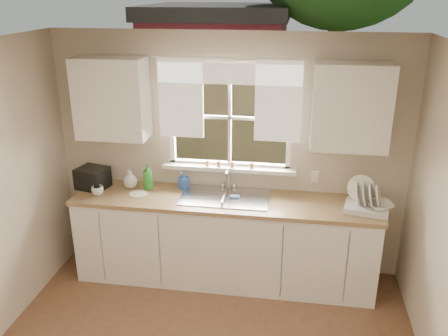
% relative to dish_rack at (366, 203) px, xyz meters
% --- Properties ---
extents(room_walls, '(3.62, 4.02, 2.50)m').
position_rel_dish_rack_xyz_m(room_walls, '(-1.35, -1.70, 0.25)').
color(room_walls, beige).
rests_on(room_walls, ground).
extents(ceiling, '(3.60, 4.00, 0.02)m').
position_rel_dish_rack_xyz_m(ceiling, '(-1.35, -1.64, 1.51)').
color(ceiling, silver).
rests_on(ceiling, room_walls).
extents(window, '(1.38, 0.16, 1.06)m').
position_rel_dish_rack_xyz_m(window, '(-1.35, 0.36, 0.50)').
color(window, white).
rests_on(window, room_walls).
extents(curtains, '(1.50, 0.03, 0.81)m').
position_rel_dish_rack_xyz_m(curtains, '(-1.35, 0.31, 0.95)').
color(curtains, white).
rests_on(curtains, room_walls).
extents(base_cabinets, '(3.00, 0.62, 0.87)m').
position_rel_dish_rack_xyz_m(base_cabinets, '(-1.35, 0.04, -0.55)').
color(base_cabinets, white).
rests_on(base_cabinets, ground).
extents(countertop, '(3.04, 0.65, 0.04)m').
position_rel_dish_rack_xyz_m(countertop, '(-1.35, 0.04, -0.10)').
color(countertop, olive).
rests_on(countertop, base_cabinets).
extents(upper_cabinet_left, '(0.70, 0.33, 0.80)m').
position_rel_dish_rack_xyz_m(upper_cabinet_left, '(-2.50, 0.19, 0.86)').
color(upper_cabinet_left, white).
rests_on(upper_cabinet_left, room_walls).
extents(upper_cabinet_right, '(0.70, 0.33, 0.80)m').
position_rel_dish_rack_xyz_m(upper_cabinet_right, '(-0.20, 0.19, 0.86)').
color(upper_cabinet_right, white).
rests_on(upper_cabinet_right, room_walls).
extents(wall_outlet, '(0.08, 0.01, 0.12)m').
position_rel_dish_rack_xyz_m(wall_outlet, '(-0.47, 0.35, 0.09)').
color(wall_outlet, beige).
rests_on(wall_outlet, room_walls).
extents(sill_jars, '(0.50, 0.04, 0.06)m').
position_rel_dish_rack_xyz_m(sill_jars, '(-1.36, 0.30, 0.19)').
color(sill_jars, brown).
rests_on(sill_jars, window).
extents(sink, '(0.88, 0.52, 0.40)m').
position_rel_dish_rack_xyz_m(sink, '(-1.35, 0.08, -0.15)').
color(sink, '#B7B7BC').
rests_on(sink, countertop).
extents(dish_rack, '(0.44, 0.37, 0.30)m').
position_rel_dish_rack_xyz_m(dish_rack, '(0.00, 0.00, 0.00)').
color(dish_rack, silver).
rests_on(dish_rack, countertop).
extents(bowl, '(0.28, 0.28, 0.06)m').
position_rel_dish_rack_xyz_m(bowl, '(0.11, -0.05, 0.00)').
color(bowl, white).
rests_on(bowl, dish_rack).
extents(soap_bottle_a, '(0.14, 0.14, 0.27)m').
position_rel_dish_rack_xyz_m(soap_bottle_a, '(-2.18, 0.17, 0.06)').
color(soap_bottle_a, '#2A7C28').
rests_on(soap_bottle_a, countertop).
extents(soap_bottle_b, '(0.11, 0.11, 0.19)m').
position_rel_dish_rack_xyz_m(soap_bottle_b, '(-1.81, 0.23, 0.02)').
color(soap_bottle_b, '#305AB7').
rests_on(soap_bottle_b, countertop).
extents(soap_bottle_c, '(0.19, 0.19, 0.19)m').
position_rel_dish_rack_xyz_m(soap_bottle_c, '(-2.37, 0.18, 0.02)').
color(soap_bottle_c, beige).
rests_on(soap_bottle_c, countertop).
extents(saucer, '(0.18, 0.18, 0.01)m').
position_rel_dish_rack_xyz_m(saucer, '(-2.24, 0.01, -0.07)').
color(saucer, silver).
rests_on(saucer, countertop).
extents(cup, '(0.14, 0.14, 0.09)m').
position_rel_dish_rack_xyz_m(cup, '(-2.63, -0.06, -0.03)').
color(cup, beige).
rests_on(cup, countertop).
extents(black_appliance, '(0.35, 0.32, 0.22)m').
position_rel_dish_rack_xyz_m(black_appliance, '(-2.75, 0.11, 0.03)').
color(black_appliance, black).
rests_on(black_appliance, countertop).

